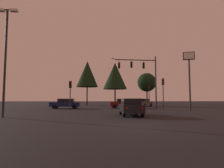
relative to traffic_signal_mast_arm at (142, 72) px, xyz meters
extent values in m
plane|color=black|center=(-4.30, 6.17, -5.58)|extent=(168.00, 168.00, 0.00)
cylinder|color=#232326|center=(2.06, 0.14, -1.58)|extent=(0.20, 0.20, 7.99)
cylinder|color=#232326|center=(-1.05, -0.09, 1.77)|extent=(6.24, 0.60, 0.14)
ellipsoid|color=#F4EACC|center=(-4.46, -0.34, 1.92)|extent=(0.56, 0.28, 0.16)
cylinder|color=#232326|center=(0.19, 0.00, 1.58)|extent=(0.05, 0.05, 0.37)
cube|color=black|center=(0.19, 0.00, 0.95)|extent=(0.32, 0.26, 0.90)
sphere|color=red|center=(0.18, 0.14, 1.23)|extent=(0.18, 0.18, 0.18)
sphere|color=#56380C|center=(0.18, 0.14, 0.95)|extent=(0.18, 0.18, 0.18)
sphere|color=#0C4219|center=(0.18, 0.14, 0.67)|extent=(0.18, 0.18, 0.18)
cylinder|color=#232326|center=(-1.67, -0.14, 1.62)|extent=(0.05, 0.05, 0.29)
cube|color=black|center=(-1.67, -0.14, 1.03)|extent=(0.32, 0.26, 0.90)
sphere|color=red|center=(-1.68, 0.00, 1.31)|extent=(0.18, 0.18, 0.18)
sphere|color=#56380C|center=(-1.68, 0.00, 1.03)|extent=(0.18, 0.18, 0.18)
sphere|color=#0C4219|center=(-1.68, 0.00, 0.75)|extent=(0.18, 0.18, 0.18)
cylinder|color=#232326|center=(-3.54, -0.27, 1.55)|extent=(0.05, 0.05, 0.43)
cube|color=black|center=(-3.54, -0.27, 0.89)|extent=(0.32, 0.26, 0.90)
sphere|color=red|center=(-3.55, -0.13, 1.17)|extent=(0.18, 0.18, 0.18)
sphere|color=#56380C|center=(-3.55, -0.13, 0.89)|extent=(0.18, 0.18, 0.18)
sphere|color=#0C4219|center=(-3.55, -0.13, 0.61)|extent=(0.18, 0.18, 0.18)
cylinder|color=#232326|center=(-10.19, -3.20, -4.12)|extent=(0.12, 0.12, 2.92)
cube|color=black|center=(-10.19, -3.20, -2.21)|extent=(0.34, 0.29, 0.90)
sphere|color=red|center=(-10.21, -3.34, -1.93)|extent=(0.18, 0.18, 0.18)
sphere|color=#56380C|center=(-10.21, -3.34, -2.21)|extent=(0.18, 0.18, 0.18)
sphere|color=#0C4219|center=(-10.21, -3.34, -2.49)|extent=(0.18, 0.18, 0.18)
cylinder|color=#232326|center=(1.89, 3.92, -4.12)|extent=(0.12, 0.12, 2.92)
cube|color=black|center=(1.89, 3.92, -2.21)|extent=(0.37, 0.33, 0.90)
sphere|color=red|center=(1.84, 3.79, -1.93)|extent=(0.18, 0.18, 0.18)
sphere|color=#56380C|center=(1.84, 3.79, -2.21)|extent=(0.18, 0.18, 0.18)
sphere|color=#0C4219|center=(1.84, 3.79, -2.49)|extent=(0.18, 0.18, 0.18)
cylinder|color=#232326|center=(2.49, -1.99, -3.85)|extent=(0.12, 0.12, 3.44)
cube|color=black|center=(2.49, -1.99, -1.68)|extent=(0.31, 0.26, 0.90)
sphere|color=red|center=(2.48, -2.13, -1.40)|extent=(0.18, 0.18, 0.18)
sphere|color=#56380C|center=(2.48, -2.13, -1.68)|extent=(0.18, 0.18, 0.18)
sphere|color=#0C4219|center=(2.48, -2.13, -1.96)|extent=(0.18, 0.18, 0.18)
cube|color=black|center=(-3.36, -11.25, -4.92)|extent=(1.81, 4.05, 0.68)
cube|color=black|center=(-3.35, -11.40, -4.32)|extent=(1.53, 2.20, 0.52)
cylinder|color=black|center=(-4.15, -9.94, -5.26)|extent=(0.21, 0.64, 0.64)
cylinder|color=black|center=(-2.62, -9.91, -5.26)|extent=(0.21, 0.64, 0.64)
cylinder|color=black|center=(-4.09, -12.59, -5.26)|extent=(0.21, 0.64, 0.64)
cylinder|color=black|center=(-2.57, -12.56, -5.26)|extent=(0.21, 0.64, 0.64)
sphere|color=red|center=(-3.92, -13.28, -4.82)|extent=(0.14, 0.14, 0.14)
sphere|color=red|center=(-2.71, -13.26, -4.82)|extent=(0.14, 0.14, 0.14)
cube|color=#4C0F0F|center=(-2.72, 2.35, -4.92)|extent=(4.49, 2.07, 0.68)
cube|color=black|center=(-2.57, 2.36, -4.32)|extent=(2.47, 1.66, 0.52)
cylinder|color=black|center=(-4.10, 1.48, -5.26)|extent=(0.65, 0.25, 0.64)
cylinder|color=black|center=(-4.22, 2.99, -5.26)|extent=(0.65, 0.25, 0.64)
cylinder|color=black|center=(-1.23, 1.71, -5.26)|extent=(0.65, 0.25, 0.64)
cylinder|color=black|center=(-1.35, 3.23, -5.26)|extent=(0.65, 0.25, 0.64)
sphere|color=red|center=(-0.49, 1.93, -4.82)|extent=(0.14, 0.14, 0.14)
sphere|color=red|center=(-0.59, 3.13, -4.82)|extent=(0.14, 0.14, 0.14)
cube|color=#0F1947|center=(-11.75, 1.38, -4.92)|extent=(4.49, 2.00, 0.68)
cube|color=black|center=(-11.60, 1.39, -4.32)|extent=(2.45, 1.67, 0.52)
cylinder|color=black|center=(-13.18, 0.51, -5.26)|extent=(0.65, 0.22, 0.64)
cylinder|color=black|center=(-13.24, 2.14, -5.26)|extent=(0.65, 0.22, 0.64)
cylinder|color=black|center=(-10.26, 0.62, -5.26)|extent=(0.65, 0.22, 0.64)
cylinder|color=black|center=(-10.32, 2.25, -5.26)|extent=(0.65, 0.22, 0.64)
sphere|color=red|center=(-9.51, 0.82, -4.82)|extent=(0.14, 0.14, 0.14)
sphere|color=red|center=(-9.55, 2.11, -4.82)|extent=(0.14, 0.14, 0.14)
cube|color=#473828|center=(2.02, 8.74, -4.92)|extent=(3.96, 4.27, 0.68)
cube|color=black|center=(1.93, 8.62, -4.32)|extent=(2.59, 2.67, 0.52)
cylinder|color=black|center=(2.25, 10.28, -5.26)|extent=(0.56, 0.62, 0.64)
cylinder|color=black|center=(3.49, 9.26, -5.26)|extent=(0.56, 0.62, 0.64)
cylinder|color=black|center=(0.55, 8.22, -5.26)|extent=(0.56, 0.62, 0.64)
cylinder|color=black|center=(1.79, 7.20, -5.26)|extent=(0.56, 0.62, 0.64)
sphere|color=red|center=(0.24, 7.57, -4.82)|extent=(0.14, 0.14, 0.14)
sphere|color=red|center=(1.22, 6.77, -4.82)|extent=(0.14, 0.14, 0.14)
cylinder|color=#232326|center=(-13.87, -12.42, -1.09)|extent=(0.18, 0.18, 8.98)
cylinder|color=#232326|center=(-13.87, -12.42, 3.40)|extent=(1.32, 0.10, 0.10)
cube|color=#F4EACC|center=(-14.42, -12.42, 3.35)|extent=(0.60, 0.36, 0.20)
cube|color=#F4EACC|center=(-13.32, -12.42, 3.35)|extent=(0.60, 0.36, 0.20)
cylinder|color=#232326|center=(5.01, -4.80, -2.35)|extent=(0.20, 0.20, 6.45)
cube|color=black|center=(5.01, -4.80, 1.37)|extent=(1.42, 0.60, 1.00)
cube|color=white|center=(4.98, -4.93, 1.37)|extent=(1.20, 0.33, 0.84)
cylinder|color=black|center=(-9.97, 18.17, -3.38)|extent=(0.28, 0.28, 4.39)
cone|color=black|center=(-9.97, 18.17, 1.99)|extent=(5.25, 5.25, 6.35)
cylinder|color=black|center=(-3.41, 13.40, -3.76)|extent=(0.28, 0.28, 3.62)
cone|color=black|center=(-3.41, 13.40, 0.99)|extent=(5.25, 5.25, 5.88)
cylinder|color=black|center=(5.92, 23.53, -3.46)|extent=(0.31, 0.31, 4.24)
sphere|color=black|center=(5.92, 23.53, 0.47)|extent=(5.15, 5.15, 5.15)
camera|label=1|loc=(-5.66, -28.15, -4.09)|focal=30.40mm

